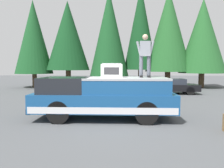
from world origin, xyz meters
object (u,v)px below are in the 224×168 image
at_px(compressor_unit, 112,70).
at_px(parked_car_black, 171,86).
at_px(person_on_truck_bed, 145,55).
at_px(pickup_truck, 104,97).

bearing_deg(compressor_unit, parked_car_black, -27.31).
distance_m(compressor_unit, person_on_truck_bed, 1.45).
height_order(person_on_truck_bed, parked_car_black, person_on_truck_bed).
xyz_separation_m(compressor_unit, parked_car_black, (8.16, -4.21, -1.35)).
relative_size(pickup_truck, person_on_truck_bed, 3.28).
height_order(pickup_truck, person_on_truck_bed, person_on_truck_bed).
height_order(pickup_truck, compressor_unit, compressor_unit).
xyz_separation_m(pickup_truck, parked_car_black, (8.31, -4.51, -0.29)).
bearing_deg(compressor_unit, pickup_truck, 116.40).
bearing_deg(parked_car_black, pickup_truck, 151.48).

